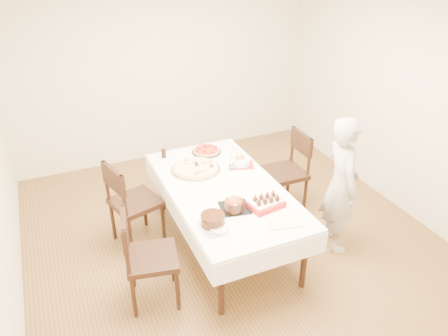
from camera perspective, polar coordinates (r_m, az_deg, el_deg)
name	(u,v)px	position (r m, az deg, el deg)	size (l,w,h in m)	color
floor	(235,243)	(5.07, 1.47, -9.79)	(5.00, 5.00, 0.00)	brown
wall_back	(164,70)	(6.56, -7.90, 12.58)	(4.50, 0.04, 2.70)	beige
wall_front	(436,315)	(2.72, 25.91, -16.92)	(4.50, 0.04, 2.70)	beige
wall_right	(410,104)	(5.63, 23.09, 7.74)	(0.04, 5.00, 2.70)	beige
dining_table	(224,216)	(4.84, 0.00, -6.29)	(1.14, 2.14, 0.75)	white
chair_right_savory	(284,173)	(5.43, 7.81, -0.61)	(0.53, 0.53, 1.03)	black
chair_left_savory	(136,202)	(4.91, -11.47, -4.40)	(0.53, 0.53, 1.03)	black
chair_left_dessert	(152,258)	(4.16, -9.39, -11.48)	(0.51, 0.51, 0.99)	black
person	(341,185)	(4.79, 15.04, -2.18)	(0.56, 0.37, 1.55)	#BAB4B0
pizza_white	(196,168)	(4.96, -3.72, -0.04)	(0.57, 0.57, 0.04)	beige
pizza_pepperoni	(206,151)	(5.35, -2.31, 2.29)	(0.35, 0.35, 0.04)	red
red_placemat	(243,165)	(5.07, 2.49, 0.41)	(0.24, 0.24, 0.01)	#B21E1E
pasta_bowl	(240,161)	(5.06, 2.14, 0.93)	(0.23, 0.23, 0.08)	white
taper_candle	(231,159)	(4.91, 0.95, 1.19)	(0.06, 0.06, 0.26)	white
shaker_pair	(211,166)	(4.96, -1.66, 0.26)	(0.07, 0.07, 0.08)	white
cola_glass	(164,153)	(5.26, -7.88, 1.90)	(0.06, 0.06, 0.11)	black
layer_cake	(213,220)	(4.05, -1.48, -6.81)	(0.29, 0.29, 0.12)	#34180D
cake_board	(235,208)	(4.31, 1.39, -5.24)	(0.29, 0.29, 0.01)	black
birthday_cake	(234,202)	(4.22, 1.30, -4.49)	(0.18, 0.18, 0.17)	#3B1B10
strawberry_box	(266,203)	(4.32, 5.50, -4.61)	(0.34, 0.23, 0.08)	#AE1513
box_lid	(285,222)	(4.16, 7.94, -6.99)	(0.33, 0.22, 0.03)	beige
plate_stack	(219,229)	(4.00, -0.63, -7.92)	(0.18, 0.18, 0.04)	white
china_plate	(214,232)	(3.99, -1.33, -8.37)	(0.18, 0.18, 0.01)	white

